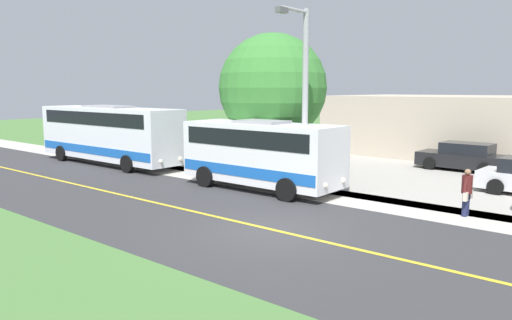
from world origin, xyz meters
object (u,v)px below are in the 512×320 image
at_px(shuttle_bus_front, 262,152).
at_px(commercial_building, 498,127).
at_px(tree_curbside, 273,88).
at_px(transit_bus_rear, 109,132).
at_px(parked_car_near, 464,157).
at_px(street_light_pole, 303,93).
at_px(pedestrian_with_bags, 467,191).

distance_m(shuttle_bus_front, commercial_building, 17.68).
bearing_deg(shuttle_bus_front, commercial_building, 163.10).
height_order(shuttle_bus_front, tree_curbside, tree_curbside).
distance_m(transit_bus_rear, commercial_building, 23.37).
xyz_separation_m(transit_bus_rear, parked_car_near, (-10.39, 16.07, -1.11)).
bearing_deg(shuttle_bus_front, parked_car_near, 153.71).
relative_size(transit_bus_rear, tree_curbside, 1.53).
xyz_separation_m(shuttle_bus_front, transit_bus_rear, (0.03, -10.95, 0.20)).
xyz_separation_m(shuttle_bus_front, street_light_pole, (-0.38, 1.80, 2.44)).
xyz_separation_m(parked_car_near, commercial_building, (-6.56, 0.02, 1.19)).
height_order(shuttle_bus_front, pedestrian_with_bags, shuttle_bus_front).
distance_m(shuttle_bus_front, tree_curbside, 4.28).
bearing_deg(commercial_building, shuttle_bus_front, -16.90).
xyz_separation_m(tree_curbside, commercial_building, (-14.00, 6.82, -2.37)).
height_order(transit_bus_rear, commercial_building, commercial_building).
xyz_separation_m(transit_bus_rear, commercial_building, (-16.95, 16.09, 0.08)).
relative_size(street_light_pole, tree_curbside, 1.06).
relative_size(street_light_pole, parked_car_near, 1.63).
bearing_deg(commercial_building, street_light_pole, -11.43).
height_order(parked_car_near, commercial_building, commercial_building).
height_order(shuttle_bus_front, street_light_pole, street_light_pole).
xyz_separation_m(pedestrian_with_bags, street_light_pole, (0.52, -6.21, 3.20)).
bearing_deg(street_light_pole, shuttle_bus_front, -78.02).
height_order(transit_bus_rear, street_light_pole, street_light_pole).
relative_size(parked_car_near, tree_curbside, 0.65).
xyz_separation_m(transit_bus_rear, street_light_pole, (-0.41, 12.75, 2.24)).
bearing_deg(tree_curbside, street_light_pole, 53.89).
distance_m(street_light_pole, commercial_building, 17.01).
height_order(street_light_pole, parked_car_near, street_light_pole).
bearing_deg(commercial_building, parked_car_near, -0.20).
distance_m(transit_bus_rear, parked_car_near, 19.17).
relative_size(transit_bus_rear, commercial_building, 0.54).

